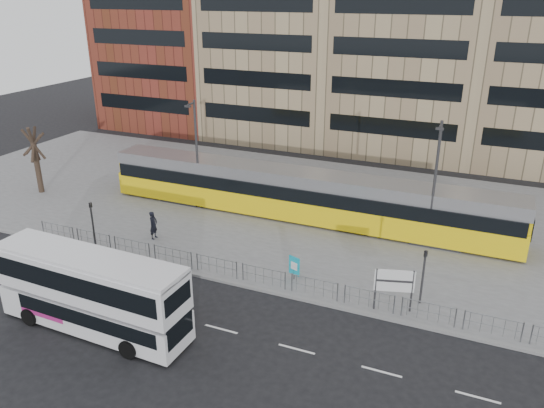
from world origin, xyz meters
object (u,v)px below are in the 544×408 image
at_px(double_decker_bus, 91,290).
at_px(tram, 301,195).
at_px(traffic_light_west, 92,219).
at_px(traffic_light_east, 424,270).
at_px(station_sign, 394,283).
at_px(pedestrian, 153,225).
at_px(lamp_post_west, 196,151).
at_px(ad_panel, 294,266).
at_px(lamp_post_east, 435,181).
at_px(bare_tree, 30,124).

bearing_deg(double_decker_bus, tram, 75.92).
bearing_deg(traffic_light_west, traffic_light_east, 10.25).
bearing_deg(station_sign, pedestrian, 155.69).
bearing_deg(station_sign, lamp_post_west, 137.13).
relative_size(ad_panel, traffic_light_east, 0.46).
height_order(double_decker_bus, pedestrian, double_decker_bus).
height_order(double_decker_bus, station_sign, double_decker_bus).
xyz_separation_m(tram, pedestrian, (-7.79, -7.13, -0.82)).
bearing_deg(lamp_post_east, bare_tree, -175.93).
distance_m(traffic_light_east, lamp_post_west, 19.04).
relative_size(tram, pedestrian, 15.73).
bearing_deg(ad_panel, station_sign, 10.56).
bearing_deg(traffic_light_east, traffic_light_west, -159.20).
height_order(double_decker_bus, traffic_light_east, double_decker_bus).
relative_size(traffic_light_west, traffic_light_east, 1.00).
relative_size(station_sign, pedestrian, 1.23).
distance_m(double_decker_bus, ad_panel, 11.05).
bearing_deg(traffic_light_west, lamp_post_east, 29.11).
distance_m(double_decker_bus, station_sign, 15.02).
bearing_deg(pedestrian, lamp_post_west, -2.00).
relative_size(pedestrian, lamp_post_east, 0.23).
bearing_deg(lamp_post_east, lamp_post_west, 179.96).
distance_m(lamp_post_east, bare_tree, 30.73).
relative_size(ad_panel, bare_tree, 0.18).
xyz_separation_m(tram, ad_panel, (2.74, -8.47, -0.95)).
relative_size(double_decker_bus, tram, 0.34).
height_order(traffic_light_west, lamp_post_west, lamp_post_west).
bearing_deg(lamp_post_west, station_sign, -26.57).
xyz_separation_m(pedestrian, lamp_post_east, (16.96, 5.85, 3.57)).
height_order(station_sign, traffic_light_east, traffic_light_east).
xyz_separation_m(pedestrian, traffic_light_east, (17.58, -1.04, 1.02)).
relative_size(pedestrian, traffic_light_east, 0.62).
height_order(pedestrian, traffic_light_west, traffic_light_west).
relative_size(tram, lamp_post_east, 3.62).
relative_size(lamp_post_east, bare_tree, 1.06).
bearing_deg(bare_tree, station_sign, -11.26).
height_order(tram, bare_tree, bare_tree).
height_order(ad_panel, pedestrian, pedestrian).
distance_m(pedestrian, lamp_post_west, 6.84).
relative_size(station_sign, traffic_light_west, 0.76).
xyz_separation_m(double_decker_bus, lamp_post_west, (-3.13, 15.33, 2.45)).
bearing_deg(traffic_light_east, station_sign, -118.16).
relative_size(lamp_post_west, lamp_post_east, 0.99).
distance_m(double_decker_bus, lamp_post_east, 20.77).
height_order(lamp_post_east, bare_tree, lamp_post_east).
distance_m(double_decker_bus, bare_tree, 21.65).
height_order(station_sign, lamp_post_east, lamp_post_east).
bearing_deg(traffic_light_east, bare_tree, -172.18).
relative_size(double_decker_bus, station_sign, 4.32).
bearing_deg(traffic_light_east, lamp_post_west, 174.93).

